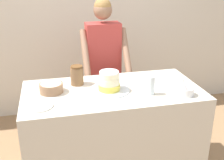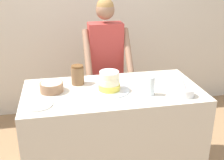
{
  "view_description": "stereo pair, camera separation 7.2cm",
  "coord_description": "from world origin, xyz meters",
  "px_view_note": "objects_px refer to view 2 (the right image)",
  "views": [
    {
      "loc": [
        -0.51,
        -1.77,
        1.87
      ],
      "look_at": [
        -0.01,
        0.35,
        1.02
      ],
      "focal_mm": 45.0,
      "sensor_mm": 36.0,
      "label": 1
    },
    {
      "loc": [
        -0.44,
        -1.79,
        1.87
      ],
      "look_at": [
        -0.01,
        0.35,
        1.02
      ],
      "focal_mm": 45.0,
      "sensor_mm": 36.0,
      "label": 2
    }
  ],
  "objects_px": {
    "frosting_bowl_white": "(52,87)",
    "drinking_glass": "(151,86)",
    "person_baker": "(106,58)",
    "frosting_bowl_pink": "(186,92)",
    "ceramic_plate": "(38,105)",
    "stoneware_jar": "(78,75)",
    "cake": "(109,83)"
  },
  "relations": [
    {
      "from": "frosting_bowl_white",
      "to": "drinking_glass",
      "type": "distance_m",
      "value": 0.83
    },
    {
      "from": "person_baker",
      "to": "frosting_bowl_pink",
      "type": "distance_m",
      "value": 1.07
    },
    {
      "from": "frosting_bowl_white",
      "to": "person_baker",
      "type": "bearing_deg",
      "value": 48.23
    },
    {
      "from": "frosting_bowl_white",
      "to": "ceramic_plate",
      "type": "distance_m",
      "value": 0.27
    },
    {
      "from": "drinking_glass",
      "to": "frosting_bowl_white",
      "type": "bearing_deg",
      "value": 164.23
    },
    {
      "from": "person_baker",
      "to": "drinking_glass",
      "type": "bearing_deg",
      "value": -75.95
    },
    {
      "from": "ceramic_plate",
      "to": "stoneware_jar",
      "type": "bearing_deg",
      "value": 48.17
    },
    {
      "from": "person_baker",
      "to": "cake",
      "type": "bearing_deg",
      "value": -97.76
    },
    {
      "from": "frosting_bowl_pink",
      "to": "drinking_glass",
      "type": "height_order",
      "value": "frosting_bowl_pink"
    },
    {
      "from": "cake",
      "to": "ceramic_plate",
      "type": "height_order",
      "value": "cake"
    },
    {
      "from": "frosting_bowl_white",
      "to": "ceramic_plate",
      "type": "bearing_deg",
      "value": -112.73
    },
    {
      "from": "cake",
      "to": "stoneware_jar",
      "type": "relative_size",
      "value": 1.99
    },
    {
      "from": "stoneware_jar",
      "to": "ceramic_plate",
      "type": "bearing_deg",
      "value": -131.83
    },
    {
      "from": "drinking_glass",
      "to": "ceramic_plate",
      "type": "relative_size",
      "value": 0.71
    },
    {
      "from": "ceramic_plate",
      "to": "stoneware_jar",
      "type": "distance_m",
      "value": 0.51
    },
    {
      "from": "person_baker",
      "to": "frosting_bowl_pink",
      "type": "xyz_separation_m",
      "value": [
        0.49,
        -0.95,
        -0.03
      ]
    },
    {
      "from": "frosting_bowl_white",
      "to": "stoneware_jar",
      "type": "height_order",
      "value": "stoneware_jar"
    },
    {
      "from": "cake",
      "to": "frosting_bowl_white",
      "type": "xyz_separation_m",
      "value": [
        -0.48,
        0.08,
        -0.03
      ]
    },
    {
      "from": "person_baker",
      "to": "frosting_bowl_white",
      "type": "relative_size",
      "value": 8.25
    },
    {
      "from": "person_baker",
      "to": "stoneware_jar",
      "type": "bearing_deg",
      "value": -123.68
    },
    {
      "from": "person_baker",
      "to": "cake",
      "type": "height_order",
      "value": "person_baker"
    },
    {
      "from": "frosting_bowl_pink",
      "to": "person_baker",
      "type": "bearing_deg",
      "value": 117.28
    },
    {
      "from": "person_baker",
      "to": "ceramic_plate",
      "type": "height_order",
      "value": "person_baker"
    },
    {
      "from": "frosting_bowl_white",
      "to": "stoneware_jar",
      "type": "relative_size",
      "value": 1.11
    },
    {
      "from": "person_baker",
      "to": "drinking_glass",
      "type": "xyz_separation_m",
      "value": [
        0.22,
        -0.87,
        0.01
      ]
    },
    {
      "from": "cake",
      "to": "stoneware_jar",
      "type": "bearing_deg",
      "value": 140.96
    },
    {
      "from": "cake",
      "to": "drinking_glass",
      "type": "bearing_deg",
      "value": -25.23
    },
    {
      "from": "frosting_bowl_white",
      "to": "frosting_bowl_pink",
      "type": "bearing_deg",
      "value": -15.93
    },
    {
      "from": "frosting_bowl_pink",
      "to": "stoneware_jar",
      "type": "bearing_deg",
      "value": 152.78
    },
    {
      "from": "cake",
      "to": "ceramic_plate",
      "type": "relative_size",
      "value": 1.59
    },
    {
      "from": "person_baker",
      "to": "cake",
      "type": "relative_size",
      "value": 4.61
    },
    {
      "from": "frosting_bowl_white",
      "to": "ceramic_plate",
      "type": "height_order",
      "value": "frosting_bowl_white"
    }
  ]
}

